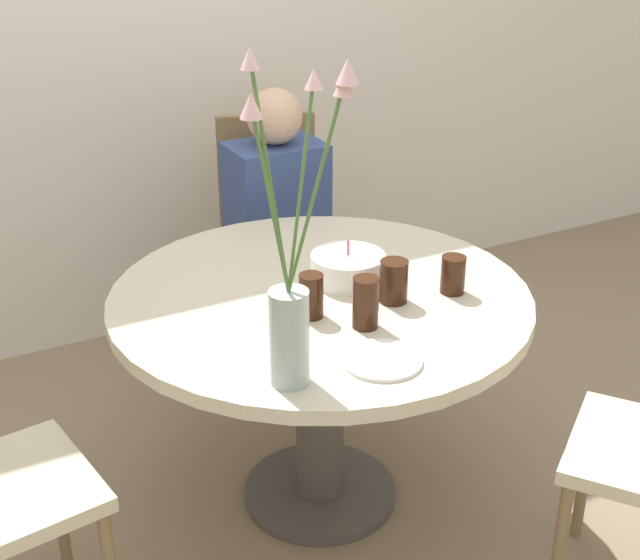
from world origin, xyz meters
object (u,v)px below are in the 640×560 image
(chair_far_back, at_px, (271,222))
(drink_glass_1, at_px, (366,303))
(side_plate, at_px, (382,360))
(drink_glass_2, at_px, (453,275))
(flower_vase, at_px, (292,292))
(drink_glass_0, at_px, (394,281))
(person_guest, at_px, (277,242))
(birthday_cake, at_px, (348,268))
(drink_glass_3, at_px, (311,296))

(chair_far_back, distance_m, drink_glass_1, 1.26)
(side_plate, relative_size, drink_glass_2, 1.84)
(flower_vase, bearing_deg, side_plate, -4.05)
(drink_glass_0, height_order, drink_glass_1, drink_glass_1)
(chair_far_back, distance_m, person_guest, 0.16)
(chair_far_back, bearing_deg, birthday_cake, -84.32)
(chair_far_back, bearing_deg, person_guest, -90.00)
(birthday_cake, height_order, drink_glass_3, birthday_cake)
(drink_glass_2, relative_size, person_guest, 0.10)
(person_guest, bearing_deg, drink_glass_2, -85.27)
(drink_glass_2, distance_m, person_guest, 1.02)
(chair_far_back, bearing_deg, drink_glass_0, -80.29)
(side_plate, height_order, drink_glass_2, drink_glass_2)
(drink_glass_0, xyz_separation_m, person_guest, (0.10, 0.95, -0.26))
(drink_glass_1, xyz_separation_m, drink_glass_3, (-0.10, 0.12, -0.01))
(drink_glass_1, bearing_deg, drink_glass_3, 129.91)
(drink_glass_0, relative_size, drink_glass_1, 0.86)
(drink_glass_1, height_order, drink_glass_3, drink_glass_1)
(drink_glass_2, height_order, drink_glass_3, drink_glass_3)
(side_plate, bearing_deg, person_guest, 76.42)
(birthday_cake, relative_size, flower_vase, 0.27)
(chair_far_back, xyz_separation_m, drink_glass_0, (-0.14, -1.11, 0.24))
(chair_far_back, xyz_separation_m, flower_vase, (-0.57, -1.36, 0.41))
(drink_glass_3, bearing_deg, drink_glass_1, -50.09)
(birthday_cake, height_order, flower_vase, flower_vase)
(drink_glass_0, bearing_deg, drink_glass_1, -147.48)
(drink_glass_0, height_order, drink_glass_2, drink_glass_0)
(drink_glass_2, xyz_separation_m, drink_glass_3, (-0.42, 0.06, 0.01))
(drink_glass_2, bearing_deg, drink_glass_0, 170.43)
(birthday_cake, distance_m, drink_glass_2, 0.30)
(side_plate, relative_size, drink_glass_1, 1.43)
(side_plate, xyz_separation_m, drink_glass_3, (-0.04, 0.29, 0.06))
(drink_glass_1, bearing_deg, flower_vase, -151.18)
(person_guest, bearing_deg, chair_far_back, 72.96)
(drink_glass_3, xyz_separation_m, person_guest, (0.34, 0.93, -0.26))
(drink_glass_0, relative_size, drink_glass_3, 0.99)
(chair_far_back, xyz_separation_m, drink_glass_2, (0.03, -1.14, 0.23))
(birthday_cake, bearing_deg, drink_glass_1, -110.34)
(drink_glass_1, relative_size, person_guest, 0.13)
(side_plate, relative_size, drink_glass_3, 1.63)
(birthday_cake, distance_m, side_plate, 0.47)
(drink_glass_1, relative_size, drink_glass_2, 1.29)
(birthday_cake, relative_size, drink_glass_0, 1.79)
(birthday_cake, bearing_deg, flower_vase, -132.38)
(birthday_cake, height_order, drink_glass_2, birthday_cake)
(drink_glass_2, bearing_deg, birthday_cake, 137.54)
(drink_glass_0, xyz_separation_m, drink_glass_3, (-0.24, 0.03, 0.00))
(birthday_cake, bearing_deg, drink_glass_2, -42.46)
(drink_glass_0, bearing_deg, person_guest, 84.28)
(chair_far_back, xyz_separation_m, side_plate, (-0.34, -1.37, 0.18))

